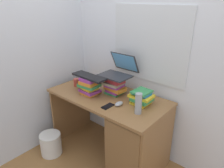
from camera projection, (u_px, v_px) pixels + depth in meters
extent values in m
plane|color=olive|center=(108.00, 151.00, 2.64)|extent=(6.00, 6.00, 0.00)
cube|color=silver|center=(130.00, 43.00, 2.41)|extent=(6.00, 0.05, 2.60)
cube|color=silver|center=(149.00, 45.00, 2.22)|extent=(0.90, 0.01, 0.80)
cube|color=silver|center=(59.00, 40.00, 2.62)|extent=(0.05, 6.00, 2.60)
cube|color=olive|center=(108.00, 97.00, 2.35)|extent=(1.34, 0.68, 0.03)
cube|color=olive|center=(72.00, 108.00, 2.89)|extent=(0.02, 0.63, 0.74)
cube|color=olive|center=(157.00, 150.00, 2.10)|extent=(0.02, 0.63, 0.74)
cube|color=brown|center=(138.00, 143.00, 2.21)|extent=(0.40, 0.58, 0.71)
cube|color=#338C4C|center=(115.00, 92.00, 2.40)|extent=(0.18, 0.19, 0.03)
cube|color=#8C338C|center=(116.00, 91.00, 2.37)|extent=(0.17, 0.18, 0.02)
cube|color=orange|center=(115.00, 88.00, 2.35)|extent=(0.24, 0.16, 0.04)
cube|color=#8C338C|center=(114.00, 85.00, 2.35)|extent=(0.19, 0.18, 0.03)
cube|color=gray|center=(113.00, 83.00, 2.34)|extent=(0.21, 0.20, 0.03)
cube|color=#B22D33|center=(114.00, 80.00, 2.33)|extent=(0.24, 0.16, 0.04)
cube|color=beige|center=(116.00, 77.00, 2.31)|extent=(0.20, 0.13, 0.03)
cube|color=orange|center=(90.00, 92.00, 2.39)|extent=(0.18, 0.18, 0.03)
cube|color=#8C338C|center=(90.00, 90.00, 2.37)|extent=(0.21, 0.19, 0.03)
cube|color=yellow|center=(90.00, 88.00, 2.37)|extent=(0.18, 0.16, 0.04)
cube|color=#338C4C|center=(89.00, 85.00, 2.35)|extent=(0.23, 0.20, 0.03)
cube|color=orange|center=(90.00, 82.00, 2.33)|extent=(0.20, 0.20, 0.04)
cube|color=#8C338C|center=(90.00, 79.00, 2.31)|extent=(0.19, 0.19, 0.03)
cube|color=yellow|center=(141.00, 103.00, 2.16)|extent=(0.17, 0.16, 0.02)
cube|color=yellow|center=(141.00, 101.00, 2.15)|extent=(0.19, 0.16, 0.02)
cube|color=#338C4C|center=(142.00, 99.00, 2.13)|extent=(0.19, 0.18, 0.04)
cube|color=yellow|center=(141.00, 96.00, 2.13)|extent=(0.23, 0.19, 0.02)
cube|color=#2672B2|center=(141.00, 94.00, 2.13)|extent=(0.18, 0.14, 0.02)
cube|color=#338C4C|center=(142.00, 92.00, 2.12)|extent=(0.17, 0.20, 0.02)
cube|color=#2D2D33|center=(115.00, 76.00, 2.31)|extent=(0.34, 0.24, 0.01)
cube|color=#2D2D33|center=(125.00, 62.00, 2.39)|extent=(0.34, 0.11, 0.22)
cube|color=#59A5E5|center=(124.00, 62.00, 2.38)|extent=(0.30, 0.10, 0.19)
cube|color=black|center=(89.00, 77.00, 2.30)|extent=(0.42, 0.15, 0.02)
ellipsoid|color=#A5A8AD|center=(119.00, 104.00, 2.13)|extent=(0.06, 0.10, 0.04)
cylinder|color=#B23F33|center=(77.00, 82.00, 2.58)|extent=(0.07, 0.07, 0.09)
torus|color=#B23F33|center=(79.00, 83.00, 2.55)|extent=(0.05, 0.01, 0.05)
cylinder|color=#999EA5|center=(138.00, 104.00, 1.95)|extent=(0.07, 0.07, 0.20)
cube|color=black|center=(108.00, 106.00, 2.11)|extent=(0.07, 0.14, 0.01)
cylinder|color=silver|center=(51.00, 144.00, 2.56)|extent=(0.25, 0.25, 0.27)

